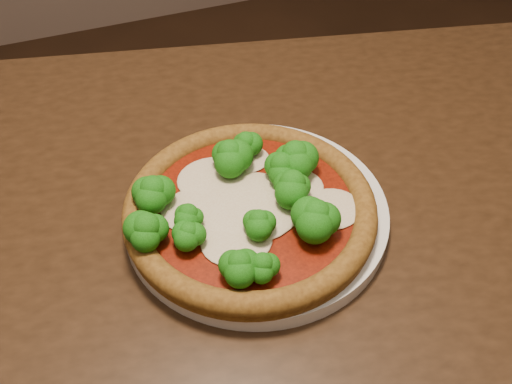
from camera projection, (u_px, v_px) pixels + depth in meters
name	position (u px, v px, depth m)	size (l,w,h in m)	color
dining_table	(215.00, 286.00, 0.67)	(1.44, 1.04, 0.75)	black
plate	(256.00, 212.00, 0.61)	(0.28, 0.28, 0.02)	silver
pizza	(249.00, 205.00, 0.58)	(0.26, 0.26, 0.06)	brown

